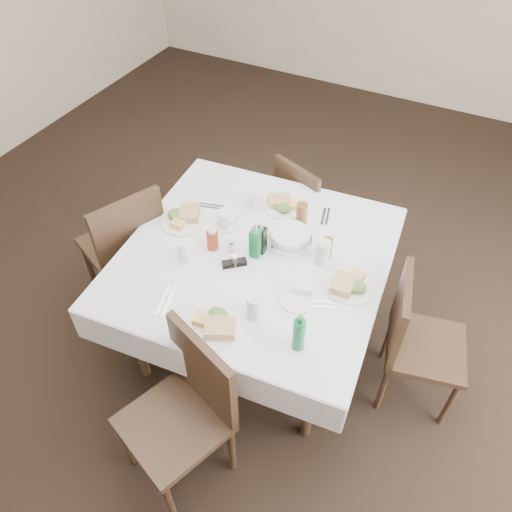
{
  "coord_description": "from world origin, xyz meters",
  "views": [
    {
      "loc": [
        1.06,
        -1.92,
        2.75
      ],
      "look_at": [
        0.18,
        -0.2,
        0.8
      ],
      "focal_mm": 35.0,
      "sensor_mm": 36.0,
      "label": 1
    }
  ],
  "objects_px": {
    "ketchup_bottle": "(212,239)",
    "oil_cruet_dark": "(261,239)",
    "coffee_mug": "(225,220)",
    "water_s": "(254,307)",
    "water_e": "(323,252)",
    "bread_basket": "(290,238)",
    "oil_cruet_green": "(256,242)",
    "chair_east": "(413,336)",
    "chair_south": "(187,404)",
    "dining_table": "(255,263)",
    "green_bottle": "(299,334)",
    "chair_north": "(304,204)",
    "water_n": "(254,201)",
    "chair_west": "(127,243)",
    "water_w": "(184,251)"
  },
  "relations": [
    {
      "from": "dining_table",
      "to": "water_e",
      "type": "distance_m",
      "value": 0.41
    },
    {
      "from": "water_w",
      "to": "green_bottle",
      "type": "height_order",
      "value": "green_bottle"
    },
    {
      "from": "chair_south",
      "to": "water_s",
      "type": "distance_m",
      "value": 0.56
    },
    {
      "from": "chair_north",
      "to": "chair_east",
      "type": "relative_size",
      "value": 0.95
    },
    {
      "from": "chair_south",
      "to": "bread_basket",
      "type": "height_order",
      "value": "chair_south"
    },
    {
      "from": "dining_table",
      "to": "oil_cruet_dark",
      "type": "relative_size",
      "value": 7.3
    },
    {
      "from": "chair_north",
      "to": "water_s",
      "type": "relative_size",
      "value": 6.11
    },
    {
      "from": "water_n",
      "to": "dining_table",
      "type": "bearing_deg",
      "value": -62.56
    },
    {
      "from": "water_s",
      "to": "coffee_mug",
      "type": "relative_size",
      "value": 0.96
    },
    {
      "from": "oil_cruet_green",
      "to": "green_bottle",
      "type": "height_order",
      "value": "oil_cruet_green"
    },
    {
      "from": "oil_cruet_green",
      "to": "chair_east",
      "type": "bearing_deg",
      "value": 3.46
    },
    {
      "from": "dining_table",
      "to": "chair_south",
      "type": "bearing_deg",
      "value": -84.87
    },
    {
      "from": "chair_west",
      "to": "ketchup_bottle",
      "type": "height_order",
      "value": "chair_west"
    },
    {
      "from": "bread_basket",
      "to": "ketchup_bottle",
      "type": "height_order",
      "value": "ketchup_bottle"
    },
    {
      "from": "water_s",
      "to": "ketchup_bottle",
      "type": "height_order",
      "value": "ketchup_bottle"
    },
    {
      "from": "dining_table",
      "to": "oil_cruet_dark",
      "type": "height_order",
      "value": "oil_cruet_dark"
    },
    {
      "from": "chair_west",
      "to": "water_n",
      "type": "distance_m",
      "value": 0.86
    },
    {
      "from": "chair_north",
      "to": "coffee_mug",
      "type": "xyz_separation_m",
      "value": [
        -0.22,
        -0.72,
        0.33
      ]
    },
    {
      "from": "chair_north",
      "to": "ketchup_bottle",
      "type": "xyz_separation_m",
      "value": [
        -0.2,
        -0.92,
        0.35
      ]
    },
    {
      "from": "water_e",
      "to": "oil_cruet_dark",
      "type": "distance_m",
      "value": 0.35
    },
    {
      "from": "ketchup_bottle",
      "to": "oil_cruet_dark",
      "type": "bearing_deg",
      "value": 21.37
    },
    {
      "from": "water_e",
      "to": "water_w",
      "type": "bearing_deg",
      "value": -154.7
    },
    {
      "from": "ketchup_bottle",
      "to": "water_e",
      "type": "bearing_deg",
      "value": 16.58
    },
    {
      "from": "water_s",
      "to": "coffee_mug",
      "type": "xyz_separation_m",
      "value": [
        -0.46,
        0.53,
        -0.02
      ]
    },
    {
      "from": "chair_north",
      "to": "coffee_mug",
      "type": "height_order",
      "value": "coffee_mug"
    },
    {
      "from": "oil_cruet_dark",
      "to": "water_e",
      "type": "bearing_deg",
      "value": 12.77
    },
    {
      "from": "green_bottle",
      "to": "ketchup_bottle",
      "type": "bearing_deg",
      "value": 150.2
    },
    {
      "from": "chair_north",
      "to": "bread_basket",
      "type": "bearing_deg",
      "value": -75.42
    },
    {
      "from": "chair_west",
      "to": "ketchup_bottle",
      "type": "bearing_deg",
      "value": 3.3
    },
    {
      "from": "green_bottle",
      "to": "water_w",
      "type": "bearing_deg",
      "value": 162.33
    },
    {
      "from": "water_s",
      "to": "chair_west",
      "type": "bearing_deg",
      "value": 164.46
    },
    {
      "from": "coffee_mug",
      "to": "dining_table",
      "type": "bearing_deg",
      "value": -27.4
    },
    {
      "from": "coffee_mug",
      "to": "oil_cruet_green",
      "type": "bearing_deg",
      "value": -27.01
    },
    {
      "from": "chair_south",
      "to": "bread_basket",
      "type": "distance_m",
      "value": 1.07
    },
    {
      "from": "bread_basket",
      "to": "water_e",
      "type": "bearing_deg",
      "value": -13.98
    },
    {
      "from": "water_w",
      "to": "chair_south",
      "type": "bearing_deg",
      "value": -58.27
    },
    {
      "from": "oil_cruet_dark",
      "to": "oil_cruet_green",
      "type": "relative_size",
      "value": 0.92
    },
    {
      "from": "water_e",
      "to": "coffee_mug",
      "type": "height_order",
      "value": "water_e"
    },
    {
      "from": "water_s",
      "to": "green_bottle",
      "type": "height_order",
      "value": "green_bottle"
    },
    {
      "from": "dining_table",
      "to": "green_bottle",
      "type": "height_order",
      "value": "green_bottle"
    },
    {
      "from": "water_e",
      "to": "dining_table",
      "type": "bearing_deg",
      "value": -161.9
    },
    {
      "from": "water_n",
      "to": "chair_south",
      "type": "bearing_deg",
      "value": -77.85
    },
    {
      "from": "water_s",
      "to": "oil_cruet_green",
      "type": "xyz_separation_m",
      "value": [
        -0.19,
        0.39,
        0.03
      ]
    },
    {
      "from": "coffee_mug",
      "to": "water_w",
      "type": "bearing_deg",
      "value": -100.91
    },
    {
      "from": "oil_cruet_dark",
      "to": "coffee_mug",
      "type": "bearing_deg",
      "value": 161.5
    },
    {
      "from": "chair_south",
      "to": "bread_basket",
      "type": "relative_size",
      "value": 3.82
    },
    {
      "from": "chair_east",
      "to": "water_s",
      "type": "relative_size",
      "value": 6.44
    },
    {
      "from": "chair_north",
      "to": "oil_cruet_green",
      "type": "bearing_deg",
      "value": -86.94
    },
    {
      "from": "chair_north",
      "to": "water_n",
      "type": "bearing_deg",
      "value": -106.31
    },
    {
      "from": "chair_south",
      "to": "water_w",
      "type": "relative_size",
      "value": 7.46
    }
  ]
}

